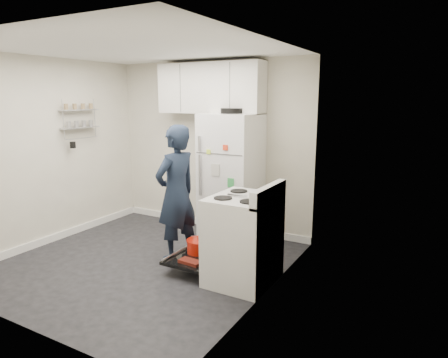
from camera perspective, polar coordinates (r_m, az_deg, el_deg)
The scene contains 7 objects.
room at distance 4.77m, azimuth -11.98°, elevation 2.09°, with size 3.21×3.21×2.51m.
electric_range at distance 4.35m, azimuth 2.63°, elevation -8.68°, with size 0.66×0.76×1.10m.
open_oven_door at distance 4.78m, azimuth -3.71°, elevation -10.33°, with size 0.55×0.70×0.23m.
refrigerator at distance 5.50m, azimuth 1.08°, elevation 0.20°, with size 0.72×0.74×1.83m.
upper_cabinets at distance 5.77m, azimuth -1.96°, elevation 12.83°, with size 1.60×0.33×0.70m, color silver.
wall_shelf_rack at distance 6.10m, azimuth -19.99°, elevation 8.09°, with size 0.14×0.60×0.61m.
person at distance 4.86m, azimuth -6.83°, elevation -2.09°, with size 0.61×0.40×1.66m, color #172134.
Camera 1 is at (3.08, -3.50, 1.97)m, focal length 32.00 mm.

